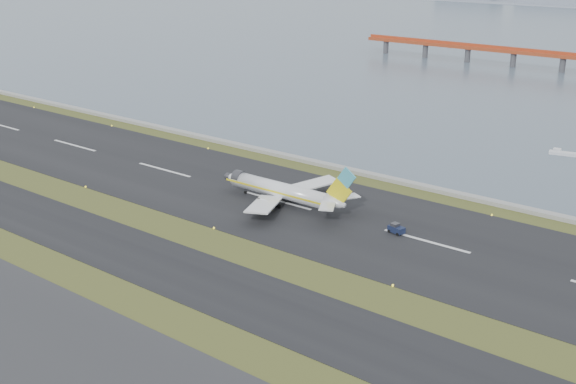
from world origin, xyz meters
name	(u,v)px	position (x,y,z in m)	size (l,w,h in m)	color
ground	(190,240)	(0.00, 0.00, 0.00)	(1000.00, 1000.00, 0.00)	#334619
taxiway_strip	(146,258)	(0.00, -12.00, 0.05)	(1000.00, 18.00, 0.10)	black
runway_strip	(278,201)	(0.00, 30.00, 0.05)	(1000.00, 45.00, 0.10)	black
seawall	(346,169)	(0.00, 60.00, 0.50)	(1000.00, 2.50, 1.00)	gray
airliner	(285,191)	(2.95, 28.93, 3.46)	(38.52, 32.89, 12.80)	white
pushback_tug	(396,229)	(32.81, 29.90, 1.10)	(3.88, 2.75, 2.26)	#151D3A
workboat_near	(562,153)	(41.34, 111.96, 0.59)	(7.96, 4.01, 1.85)	silver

